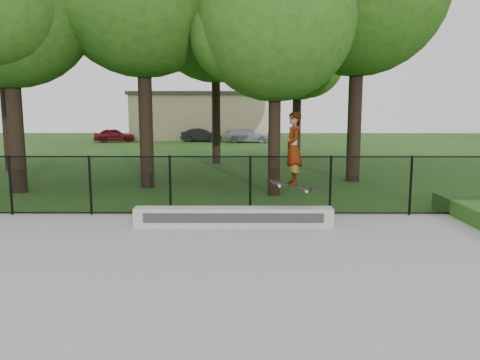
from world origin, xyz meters
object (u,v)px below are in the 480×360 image
(grind_ledge, at_px, (233,217))
(skater_airborne, at_px, (293,150))
(car_a, at_px, (115,135))
(car_b, at_px, (201,135))
(car_c, at_px, (248,136))

(grind_ledge, xyz_separation_m, skater_airborne, (1.32, -0.06, 1.52))
(car_a, distance_m, car_b, 7.31)
(grind_ledge, distance_m, skater_airborne, 2.01)
(grind_ledge, bearing_deg, car_a, 109.88)
(skater_airborne, bearing_deg, car_a, 112.09)
(car_a, distance_m, car_c, 11.29)
(car_c, bearing_deg, car_b, 79.92)
(skater_airborne, bearing_deg, car_c, 91.24)
(car_a, distance_m, skater_airborne, 31.67)
(grind_ledge, relative_size, car_b, 1.44)
(grind_ledge, bearing_deg, skater_airborne, -2.57)
(car_a, height_order, car_b, car_a)
(car_b, bearing_deg, car_a, 92.49)
(car_a, relative_size, car_b, 1.09)
(car_a, bearing_deg, grind_ledge, -173.17)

